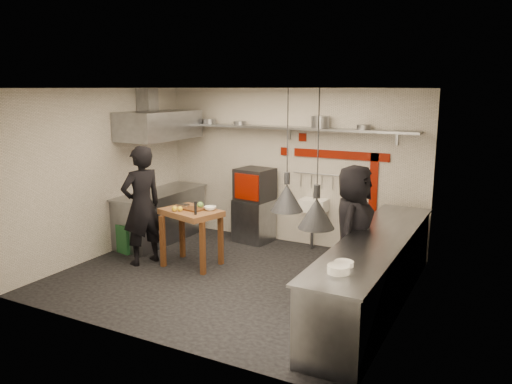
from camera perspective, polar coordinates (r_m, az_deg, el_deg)
The scene contains 47 objects.
floor at distance 7.63m, azimuth -2.79°, elevation -9.74°, with size 5.00×5.00×0.00m, color black.
ceiling at distance 7.11m, azimuth -3.02°, elevation 11.77°, with size 5.00×5.00×0.00m, color beige.
wall_back at distance 9.08m, azimuth 3.87°, elevation 2.88°, with size 5.00×0.04×2.80m, color beige.
wall_front at distance 5.58m, azimuth -13.96°, elevation -3.07°, with size 5.00×0.04×2.80m, color beige.
wall_left at distance 8.77m, azimuth -17.12°, elevation 2.06°, with size 0.04×4.20×2.80m, color beige.
wall_right at distance 6.37m, azimuth 16.86°, elevation -1.43°, with size 0.04×4.20×2.80m, color beige.
red_band_horiz at distance 8.69m, azimuth 9.59°, elevation 4.20°, with size 1.70×0.02×0.14m, color #6F0F01.
red_band_vert at distance 8.60m, azimuth 13.28°, elevation 0.73°, with size 0.14×0.02×1.10m, color #6F0F01.
red_tile_a at distance 8.90m, azimuth 5.34°, elevation 6.24°, with size 0.14×0.02×0.14m, color #6F0F01.
red_tile_b at distance 9.07m, azimuth 3.26°, elevation 4.66°, with size 0.14×0.02×0.14m, color #6F0F01.
back_shelf at distance 8.84m, azimuth 3.45°, elevation 7.34°, with size 4.60×0.34×0.04m, color slate.
shelf_bracket_left at distance 9.90m, azimuth -6.33°, elevation 7.18°, with size 0.04×0.06×0.24m, color slate.
shelf_bracket_mid at distance 8.98m, azimuth 3.85°, elevation 6.77°, with size 0.04×0.06×0.24m, color slate.
shelf_bracket_right at distance 8.39m, azimuth 15.84°, elevation 6.00°, with size 0.04×0.06×0.24m, color slate.
pan_far_left at distance 9.60m, azimuth -5.35°, elevation 8.05°, with size 0.25×0.25×0.09m, color slate.
pan_mid_left at distance 9.25m, azimuth -1.86°, elevation 7.90°, with size 0.23×0.23×0.07m, color slate.
stock_pot at distance 8.59m, azimuth 7.36°, elevation 7.94°, with size 0.31×0.31×0.20m, color slate.
pan_right at distance 8.36m, azimuth 12.21°, elevation 7.26°, with size 0.23×0.23×0.08m, color slate.
oven_stand at distance 9.27m, azimuth -0.26°, elevation -3.23°, with size 0.63×0.57×0.80m, color slate.
combi_oven at distance 9.05m, azimuth -0.13°, elevation 0.89°, with size 0.60×0.56×0.58m, color black.
oven_door at distance 8.80m, azimuth -1.07°, elevation 0.57°, with size 0.51×0.03×0.46m, color #6F0F01.
oven_glass at distance 8.81m, azimuth -1.18°, elevation 0.58°, with size 0.38×0.02×0.34m, color black.
hand_sink at distance 8.83m, azimuth 6.60°, elevation -1.53°, with size 0.46×0.34×0.22m, color white.
sink_tap at distance 8.79m, azimuth 6.63°, elevation -0.38°, with size 0.03×0.03×0.14m, color slate.
sink_drain at distance 8.91m, azimuth 6.44°, elevation -4.33°, with size 0.06×0.06×0.66m, color slate.
utensil_rail at distance 8.85m, azimuth 7.01°, elevation 2.06°, with size 0.02×0.02×0.90m, color slate.
counter_right at distance 6.71m, azimuth 13.41°, elevation -9.05°, with size 0.70×3.80×0.90m, color slate.
counter_right_top at distance 6.56m, azimuth 13.60°, elevation -5.25°, with size 0.76×3.90×0.03m, color slate.
plate_stack at distance 5.25m, azimuth 9.41°, elevation -8.70°, with size 0.23×0.23×0.09m, color white.
small_bowl_right at distance 5.48m, azimuth 10.01°, elevation -8.06°, with size 0.21×0.21×0.05m, color white.
counter_left at distance 9.49m, azimuth -10.82°, elevation -2.77°, with size 0.70×1.90×0.90m, color slate.
counter_left_top at distance 9.39m, azimuth -10.92°, elevation -0.02°, with size 0.76×2.00×0.03m, color slate.
extractor_hood at distance 9.19m, azimuth -10.98°, elevation 7.51°, with size 0.78×1.60×0.50m, color slate.
hood_duct at distance 9.33m, azimuth -12.29°, elevation 9.97°, with size 0.28×0.28×0.50m, color slate.
green_bin at distance 8.98m, azimuth -14.38°, elevation -5.09°, with size 0.31×0.31×0.50m, color #21602F.
prep_table at distance 8.06m, azimuth -7.35°, elevation -5.20°, with size 0.92×0.64×0.92m, color brown, non-canonical shape.
cutting_board at distance 7.92m, azimuth -7.21°, elevation -1.96°, with size 0.32×0.23×0.03m, color #552E15.
pepper_mill at distance 7.61m, azimuth -6.93°, elevation -1.84°, with size 0.04×0.04×0.20m, color black.
lemon_a at distance 7.87m, azimuth -9.30°, elevation -1.90°, with size 0.08×0.08×0.08m, color gold.
lemon_b at distance 7.86m, azimuth -8.68°, elevation -1.92°, with size 0.08×0.08×0.08m, color gold.
veg_ball at distance 8.03m, azimuth -6.39°, elevation -1.47°, with size 0.10×0.10×0.10m, color #669C43.
steel_tray at distance 8.20m, azimuth -8.28°, elevation -1.49°, with size 0.17×0.11×0.03m, color slate.
bowl at distance 7.87m, azimuth -5.26°, elevation -1.87°, with size 0.19×0.19×0.06m, color white.
heat_lamp_near at distance 5.83m, azimuth 3.61°, elevation 4.70°, with size 0.39×0.39×1.44m, color black, non-canonical shape.
heat_lamp_far at distance 5.14m, azimuth 7.08°, elevation 3.65°, with size 0.39×0.39×1.44m, color black, non-canonical shape.
chef_left at distance 8.17m, azimuth -12.92°, elevation -1.53°, with size 0.70×0.46×1.92m, color black.
chef_right at distance 7.04m, azimuth 11.06°, elevation -4.14°, with size 0.87×0.57×1.79m, color black.
Camera 1 is at (3.63, -6.11, 2.79)m, focal length 35.00 mm.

